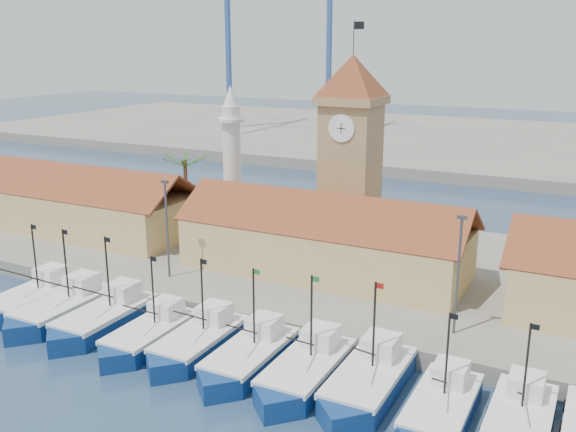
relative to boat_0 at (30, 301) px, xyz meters
The scene contains 21 objects.
ground 20.51m from the boat_0, ahead, with size 400.00×400.00×0.00m, color navy.
quay 28.96m from the boat_0, 45.69° to the left, with size 140.00×32.00×1.50m, color gray.
terminal 108.62m from the boat_0, 79.27° to the left, with size 240.00×80.00×2.00m, color gray.
boat_0 is the anchor object (origin of this frame).
boat_1 4.00m from the boat_0, ahead, with size 3.88×10.62×8.04m.
boat_2 8.38m from the boat_0, ahead, with size 3.85×10.54×7.98m.
boat_3 13.45m from the boat_0, ahead, with size 3.52×9.66×7.31m.
boat_4 17.44m from the boat_0, ahead, with size 3.64×9.98×7.55m.
boat_5 22.00m from the boat_0, ahead, with size 3.69×10.10×7.64m.
boat_6 26.45m from the boat_0, ahead, with size 3.81×10.43×7.90m.
boat_7 30.70m from the boat_0, ahead, with size 3.88×10.62×8.04m.
boat_8 35.71m from the boat_0, ahead, with size 3.50×9.60×7.26m.
boat_9 40.15m from the boat_0, ahead, with size 3.51×9.61×7.27m.
hall_left 20.70m from the boat_0, 125.14° to the left, with size 31.20×10.13×7.61m.
hall_center 26.44m from the boat_0, 39.58° to the left, with size 27.04×10.13×7.61m.
clock_tower 32.40m from the boat_0, 48.32° to the left, with size 5.80×5.80×22.70m.
minaret 26.80m from the boat_0, 78.06° to the left, with size 3.00×3.00×16.30m.
palm_tree 23.37m from the boat_0, 89.42° to the left, with size 5.60×5.03×8.39m.
lamp_posts 23.19m from the boat_0, 22.82° to the left, with size 80.70×0.25×9.03m.
crane_blue_far 107.91m from the boat_0, 113.28° to the left, with size 1.00×37.86×41.60m.
crane_blue_near 107.84m from the boat_0, 99.82° to the left, with size 1.00×31.29×41.97m.
Camera 1 is at (22.85, -32.32, 22.33)m, focal length 40.00 mm.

